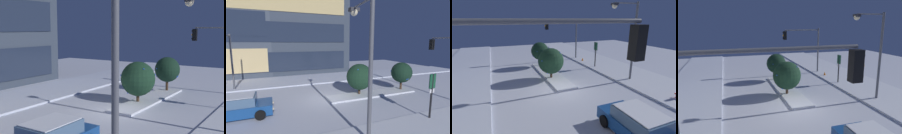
# 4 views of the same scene
# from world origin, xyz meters

# --- Properties ---
(ground) EXTENTS (52.00, 52.00, 0.00)m
(ground) POSITION_xyz_m (0.00, 0.00, 0.00)
(ground) COLOR silver
(curb_strip_far) EXTENTS (52.00, 5.20, 0.14)m
(curb_strip_far) POSITION_xyz_m (0.00, 7.97, 0.07)
(curb_strip_far) COLOR silver
(curb_strip_far) RESTS_ON ground
(median_strip) EXTENTS (9.00, 1.80, 0.14)m
(median_strip) POSITION_xyz_m (4.27, -0.40, 0.07)
(median_strip) COLOR silver
(median_strip) RESTS_ON ground
(traffic_light_corner_near_left) EXTENTS (0.32, 4.98, 6.52)m
(traffic_light_corner_near_left) POSITION_xyz_m (-9.65, -4.33, 4.48)
(traffic_light_corner_near_left) COLOR #565960
(traffic_light_corner_near_left) RESTS_ON ground
(traffic_light_corner_near_right) EXTENTS (0.32, 4.67, 5.55)m
(traffic_light_corner_near_right) POSITION_xyz_m (9.92, -4.25, 3.92)
(traffic_light_corner_near_right) COLOR #565960
(traffic_light_corner_near_right) RESTS_ON ground
(street_lamp_arched) EXTENTS (0.63, 2.55, 7.02)m
(street_lamp_arched) POSITION_xyz_m (-0.09, -6.12, 4.61)
(street_lamp_arched) COLOR #565960
(street_lamp_arched) RESTS_ON ground
(decorated_tree_median) EXTENTS (2.45, 2.44, 2.99)m
(decorated_tree_median) POSITION_xyz_m (3.09, -0.08, 1.77)
(decorated_tree_median) COLOR #473323
(decorated_tree_median) RESTS_ON ground
(decorated_tree_left_of_median) EXTENTS (2.09, 2.09, 2.94)m
(decorated_tree_left_of_median) POSITION_xyz_m (7.88, -0.31, 1.89)
(decorated_tree_left_of_median) COLOR #473323
(decorated_tree_left_of_median) RESTS_ON ground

